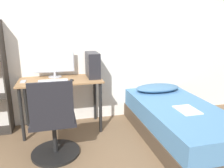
{
  "coord_description": "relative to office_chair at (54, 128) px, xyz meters",
  "views": [
    {
      "loc": [
        -0.34,
        -1.94,
        1.48
      ],
      "look_at": [
        0.31,
        0.64,
        0.75
      ],
      "focal_mm": 35.0,
      "sensor_mm": 36.0,
      "label": 1
    }
  ],
  "objects": [
    {
      "name": "bed",
      "position": [
        1.6,
        0.04,
        -0.13
      ],
      "size": [
        0.93,
        1.86,
        0.46
      ],
      "color": "#4C3D2D",
      "rests_on": "ground_plane"
    },
    {
      "name": "pillow",
      "position": [
        1.6,
        0.71,
        0.16
      ],
      "size": [
        0.71,
        0.36,
        0.11
      ],
      "color": "teal",
      "rests_on": "bed"
    },
    {
      "name": "monitor",
      "position": [
        0.04,
        0.87,
        0.6
      ],
      "size": [
        0.56,
        0.19,
        0.39
      ],
      "color": "#B7B7BC",
      "rests_on": "desk"
    },
    {
      "name": "desk",
      "position": [
        0.11,
        0.7,
        0.27
      ],
      "size": [
        1.13,
        0.55,
        0.74
      ],
      "color": "#997047",
      "rests_on": "ground_plane"
    },
    {
      "name": "office_chair",
      "position": [
        0.0,
        0.0,
        0.0
      ],
      "size": [
        0.56,
        0.56,
        0.94
      ],
      "color": "black",
      "rests_on": "ground_plane"
    },
    {
      "name": "phone",
      "position": [
        -0.37,
        0.69,
        0.39
      ],
      "size": [
        0.07,
        0.14,
        0.01
      ],
      "color": "#B7B7BC",
      "rests_on": "desk"
    },
    {
      "name": "keyboard",
      "position": [
        0.02,
        0.59,
        0.4
      ],
      "size": [
        0.38,
        0.15,
        0.02
      ],
      "color": "silver",
      "rests_on": "desk"
    },
    {
      "name": "mouse",
      "position": [
        0.26,
        0.59,
        0.4
      ],
      "size": [
        0.06,
        0.09,
        0.02
      ],
      "color": "black",
      "rests_on": "desk"
    },
    {
      "name": "wall_back",
      "position": [
        0.43,
        1.0,
        0.89
      ],
      "size": [
        8.0,
        0.05,
        2.5
      ],
      "color": "silver",
      "rests_on": "ground_plane"
    },
    {
      "name": "pc_tower",
      "position": [
        0.57,
        0.75,
        0.56
      ],
      "size": [
        0.16,
        0.4,
        0.35
      ],
      "color": "#232328",
      "rests_on": "desk"
    },
    {
      "name": "magazine",
      "position": [
        1.6,
        -0.11,
        0.11
      ],
      "size": [
        0.24,
        0.32,
        0.01
      ],
      "color": "silver",
      "rests_on": "bed"
    }
  ]
}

